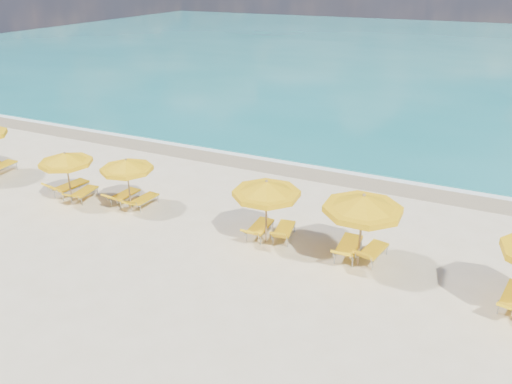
% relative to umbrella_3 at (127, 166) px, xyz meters
% --- Properties ---
extents(ground_plane, '(120.00, 120.00, 0.00)m').
position_rel_umbrella_3_xyz_m(ground_plane, '(5.10, -0.37, -1.81)').
color(ground_plane, beige).
extents(ocean, '(120.00, 80.00, 0.30)m').
position_rel_umbrella_3_xyz_m(ocean, '(5.10, 47.63, -1.81)').
color(ocean, '#147074').
rests_on(ocean, ground).
extents(wet_sand_band, '(120.00, 2.60, 0.01)m').
position_rel_umbrella_3_xyz_m(wet_sand_band, '(5.10, 7.03, -1.81)').
color(wet_sand_band, tan).
rests_on(wet_sand_band, ground).
extents(foam_line, '(120.00, 1.20, 0.03)m').
position_rel_umbrella_3_xyz_m(foam_line, '(5.10, 7.83, -1.81)').
color(foam_line, white).
rests_on(foam_line, ground).
extents(whitecap_near, '(14.00, 0.36, 0.05)m').
position_rel_umbrella_3_xyz_m(whitecap_near, '(-0.90, 16.63, -1.81)').
color(whitecap_near, white).
rests_on(whitecap_near, ground).
extents(whitecap_far, '(18.00, 0.30, 0.05)m').
position_rel_umbrella_3_xyz_m(whitecap_far, '(13.10, 23.63, -1.81)').
color(whitecap_far, white).
rests_on(whitecap_far, ground).
extents(umbrella_2, '(2.36, 2.36, 2.17)m').
position_rel_umbrella_3_xyz_m(umbrella_2, '(-2.64, -0.55, 0.04)').
color(umbrella_2, '#98784C').
rests_on(umbrella_2, ground).
extents(umbrella_3, '(2.38, 2.38, 2.12)m').
position_rel_umbrella_3_xyz_m(umbrella_3, '(0.00, 0.00, 0.00)').
color(umbrella_3, '#98784C').
rests_on(umbrella_3, ground).
extents(umbrella_4, '(3.03, 3.03, 2.40)m').
position_rel_umbrella_3_xyz_m(umbrella_4, '(6.13, -0.22, 0.24)').
color(umbrella_4, '#98784C').
rests_on(umbrella_4, ground).
extents(umbrella_5, '(3.32, 3.32, 2.58)m').
position_rel_umbrella_3_xyz_m(umbrella_5, '(9.48, -0.33, 0.39)').
color(umbrella_5, '#98784C').
rests_on(umbrella_5, ground).
extents(lounger_1_right, '(0.79, 1.91, 0.89)m').
position_rel_umbrella_3_xyz_m(lounger_1_right, '(-7.86, 0.31, -1.57)').
color(lounger_1_right, '#A5A8AD').
rests_on(lounger_1_right, ground).
extents(lounger_2_left, '(0.90, 1.99, 0.90)m').
position_rel_umbrella_3_xyz_m(lounger_2_left, '(-3.14, -0.10, -1.57)').
color(lounger_2_left, '#A5A8AD').
rests_on(lounger_2_left, ground).
extents(lounger_2_right, '(0.74, 1.75, 0.69)m').
position_rel_umbrella_3_xyz_m(lounger_2_right, '(-2.25, -0.24, -1.60)').
color(lounger_2_right, '#A5A8AD').
rests_on(lounger_2_right, ground).
extents(lounger_3_left, '(0.68, 1.75, 0.76)m').
position_rel_umbrella_3_xyz_m(lounger_3_left, '(-0.50, 0.25, -1.60)').
color(lounger_3_left, '#A5A8AD').
rests_on(lounger_3_left, ground).
extents(lounger_3_right, '(0.68, 1.73, 0.61)m').
position_rel_umbrella_3_xyz_m(lounger_3_right, '(0.45, 0.29, -1.61)').
color(lounger_3_right, '#A5A8AD').
rests_on(lounger_3_right, ground).
extents(lounger_4_left, '(0.65, 1.82, 0.77)m').
position_rel_umbrella_3_xyz_m(lounger_4_left, '(5.76, 0.05, -1.59)').
color(lounger_4_left, '#A5A8AD').
rests_on(lounger_4_left, ground).
extents(lounger_4_right, '(0.86, 1.81, 0.80)m').
position_rel_umbrella_3_xyz_m(lounger_4_right, '(6.63, 0.24, -1.59)').
color(lounger_4_right, '#A5A8AD').
rests_on(lounger_4_right, ground).
extents(lounger_5_left, '(0.74, 2.04, 0.84)m').
position_rel_umbrella_3_xyz_m(lounger_5_left, '(9.04, 0.05, -1.56)').
color(lounger_5_left, '#A5A8AD').
rests_on(lounger_5_left, ground).
extents(lounger_5_right, '(0.90, 1.81, 0.81)m').
position_rel_umbrella_3_xyz_m(lounger_5_right, '(9.83, 0.16, -1.59)').
color(lounger_5_right, '#A5A8AD').
rests_on(lounger_5_right, ground).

